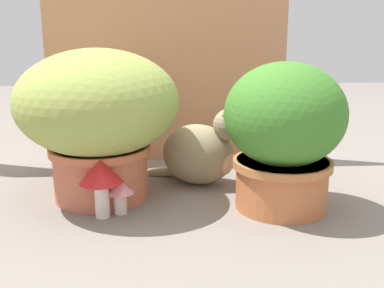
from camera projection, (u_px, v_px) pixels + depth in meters
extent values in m
plane|color=gray|center=(170.00, 204.00, 1.51)|extent=(6.00, 6.00, 0.00)
cube|color=tan|center=(167.00, 51.00, 1.90)|extent=(0.98, 0.03, 0.91)
cylinder|color=#C0664B|center=(101.00, 172.00, 1.55)|extent=(0.31, 0.31, 0.18)
cylinder|color=#C86744|center=(100.00, 149.00, 1.53)|extent=(0.33, 0.33, 0.02)
ellipsoid|color=#95A64C|center=(97.00, 102.00, 1.49)|extent=(0.52, 0.52, 0.34)
cylinder|color=#C36D3F|center=(281.00, 184.00, 1.46)|extent=(0.28, 0.28, 0.16)
cylinder|color=#BE7440|center=(282.00, 163.00, 1.45)|extent=(0.31, 0.31, 0.02)
ellipsoid|color=#3D7D29|center=(285.00, 114.00, 1.41)|extent=(0.37, 0.37, 0.32)
ellipsoid|color=gray|center=(198.00, 154.00, 1.67)|extent=(0.30, 0.25, 0.22)
ellipsoid|color=#D1B88E|center=(224.00, 160.00, 1.65)|extent=(0.10, 0.12, 0.11)
sphere|color=gray|center=(229.00, 125.00, 1.61)|extent=(0.14, 0.14, 0.11)
cone|color=gray|center=(231.00, 106.00, 1.63)|extent=(0.05, 0.05, 0.04)
cone|color=gray|center=(227.00, 109.00, 1.57)|extent=(0.05, 0.05, 0.04)
cylinder|color=gray|center=(171.00, 171.00, 1.77)|extent=(0.18, 0.10, 0.07)
cylinder|color=beige|center=(120.00, 203.00, 1.43)|extent=(0.04, 0.04, 0.07)
cone|color=pink|center=(119.00, 186.00, 1.42)|extent=(0.09, 0.09, 0.04)
cylinder|color=silver|center=(102.00, 200.00, 1.40)|extent=(0.04, 0.04, 0.11)
cone|color=red|center=(101.00, 171.00, 1.37)|extent=(0.13, 0.13, 0.07)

